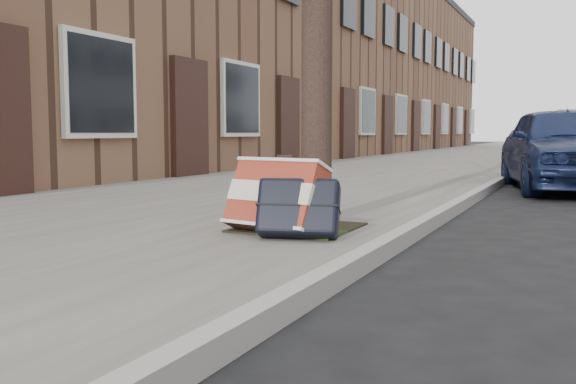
% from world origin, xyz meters
% --- Properties ---
extents(near_sidewalk, '(5.00, 70.00, 0.12)m').
position_xyz_m(near_sidewalk, '(-3.70, 15.00, 0.06)').
color(near_sidewalk, slate).
rests_on(near_sidewalk, ground).
extents(house_near, '(6.80, 40.00, 7.00)m').
position_xyz_m(house_near, '(-9.60, 16.00, 3.50)').
color(house_near, brown).
rests_on(house_near, ground).
extents(dirt_patch, '(0.85, 0.85, 0.02)m').
position_xyz_m(dirt_patch, '(-2.00, 1.20, 0.13)').
color(dirt_patch, black).
rests_on(dirt_patch, near_sidewalk).
extents(suitcase_red, '(0.77, 0.52, 0.55)m').
position_xyz_m(suitcase_red, '(-2.02, 0.86, 0.39)').
color(suitcase_red, maroon).
rests_on(suitcase_red, near_sidewalk).
extents(suitcase_navy, '(0.62, 0.46, 0.44)m').
position_xyz_m(suitcase_navy, '(-1.80, 0.76, 0.34)').
color(suitcase_navy, black).
rests_on(suitcase_navy, near_sidewalk).
extents(car_near_front, '(2.30, 3.99, 1.28)m').
position_xyz_m(car_near_front, '(-0.31, 7.02, 0.64)').
color(car_near_front, '#162146').
rests_on(car_near_front, ground).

